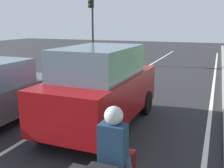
# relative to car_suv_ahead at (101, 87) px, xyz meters

# --- Properties ---
(ground_plane) EXTENTS (60.00, 60.00, 0.00)m
(ground_plane) POSITION_rel_car_suv_ahead_xyz_m (-0.74, 5.72, -1.17)
(ground_plane) COLOR #262628
(lane_line_center) EXTENTS (0.12, 32.00, 0.01)m
(lane_line_center) POSITION_rel_car_suv_ahead_xyz_m (-1.44, 5.72, -1.16)
(lane_line_center) COLOR silver
(lane_line_center) RESTS_ON ground
(lane_line_right_edge) EXTENTS (0.12, 32.00, 0.01)m
(lane_line_right_edge) POSITION_rel_car_suv_ahead_xyz_m (2.86, 5.72, -1.16)
(lane_line_right_edge) COLOR silver
(lane_line_right_edge) RESTS_ON ground
(car_suv_ahead) EXTENTS (2.04, 4.53, 2.28)m
(car_suv_ahead) POSITION_rel_car_suv_ahead_xyz_m (0.00, 0.00, 0.00)
(car_suv_ahead) COLOR maroon
(car_suv_ahead) RESTS_ON ground
(rider_person) EXTENTS (0.50, 0.40, 1.16)m
(rider_person) POSITION_rel_car_suv_ahead_xyz_m (1.62, -3.22, 0.02)
(rider_person) COLOR #192D47
(rider_person) RESTS_ON ground
(traffic_light_overhead_left) EXTENTS (0.32, 0.50, 5.00)m
(traffic_light_overhead_left) POSITION_rel_car_suv_ahead_xyz_m (-5.40, 10.73, 2.23)
(traffic_light_overhead_left) COLOR #2D2D2D
(traffic_light_overhead_left) RESTS_ON ground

